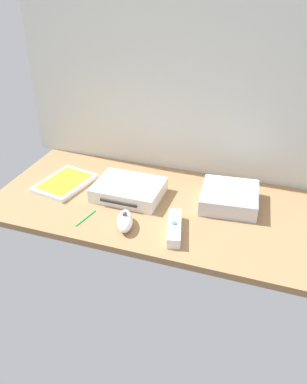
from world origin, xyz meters
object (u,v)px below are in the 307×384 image
game_case (65,183)px  remote_nunchuk (125,221)px  remote_wand (174,228)px  stylus_pen (86,217)px  game_console (129,190)px  mini_computer (230,197)px

game_case → remote_nunchuk: 31.94cm
remote_wand → stylus_pen: size_ratio=1.69×
remote_wand → remote_nunchuk: remote_nunchuk is taller
game_console → stylus_pen: game_console is taller
mini_computer → game_console: bearing=-170.3°
remote_nunchuk → stylus_pen: bearing=159.6°
mini_computer → remote_wand: bearing=-121.5°
remote_wand → stylus_pen: remote_wand is taller
mini_computer → stylus_pen: (-38.26, -21.23, -2.29)cm
mini_computer → remote_wand: size_ratio=1.23×
remote_wand → remote_nunchuk: size_ratio=1.40×
stylus_pen → mini_computer: bearing=29.0°
game_case → remote_wand: remote_wand is taller
game_console → game_case: game_console is taller
mini_computer → remote_wand: (-11.77, -19.22, -1.13)cm
game_console → mini_computer: mini_computer is taller
game_case → stylus_pen: size_ratio=2.34×
remote_nunchuk → stylus_pen: (-12.49, -0.04, -1.69)cm
stylus_pen → game_console: bearing=65.7°
game_console → remote_nunchuk: 16.75cm
game_console → stylus_pen: (-7.21, -15.92, -1.85)cm
mini_computer → remote_nunchuk: size_ratio=1.71×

